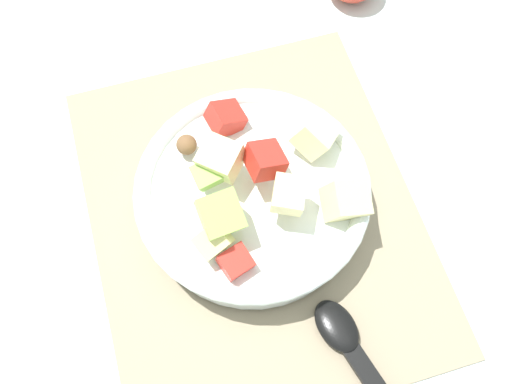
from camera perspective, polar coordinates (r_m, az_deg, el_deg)
The scene contains 4 objects.
ground_plane at distance 0.64m, azimuth -0.18°, elevation -2.28°, with size 2.40×2.40×0.00m, color silver.
placemat at distance 0.64m, azimuth -0.18°, elevation -2.17°, with size 0.42×0.34×0.01m, color gray.
salad_bowl at distance 0.60m, azimuth 0.03°, elevation -0.20°, with size 0.24×0.24×0.11m.
serving_spoon at distance 0.59m, azimuth 10.74°, elevation -16.83°, with size 0.24×0.09×0.01m.
Camera 1 is at (0.24, -0.07, 0.59)m, focal length 41.56 mm.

